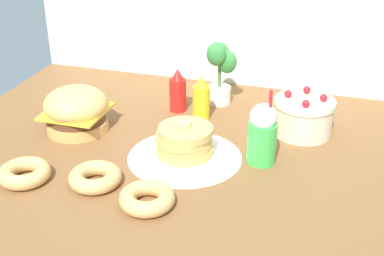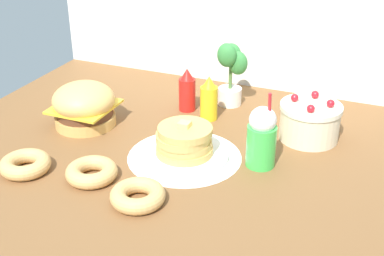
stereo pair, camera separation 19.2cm
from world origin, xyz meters
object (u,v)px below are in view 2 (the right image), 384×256
potted_plant (231,72)px  donut_chocolate (92,172)px  cream_soda_cup (262,137)px  burger (84,105)px  layer_cake (310,121)px  mustard_bottle (209,99)px  donut_pink_glaze (25,164)px  pancake_stack (184,144)px  donut_vanilla (138,195)px  ketchup_bottle (187,91)px

potted_plant → donut_chocolate: bearing=-107.0°
cream_soda_cup → potted_plant: (-0.31, 0.53, 0.05)m
burger → layer_cake: burger is taller
mustard_bottle → potted_plant: bearing=78.3°
layer_cake → mustard_bottle: size_ratio=1.25×
mustard_bottle → cream_soda_cup: bearing=-42.9°
cream_soda_cup → donut_pink_glaze: size_ratio=1.61×
pancake_stack → donut_pink_glaze: 0.65m
cream_soda_cup → burger: bearing=177.2°
burger → cream_soda_cup: cream_soda_cup is taller
burger → layer_cake: (1.01, 0.27, -0.02)m
donut_vanilla → potted_plant: potted_plant is taller
burger → donut_chocolate: (0.29, -0.40, -0.07)m
mustard_bottle → potted_plant: (0.04, 0.20, 0.08)m
ketchup_bottle → donut_chocolate: size_ratio=1.08×
mustard_bottle → donut_vanilla: bearing=-89.0°
burger → cream_soda_cup: size_ratio=0.88×
burger → potted_plant: 0.75m
donut_pink_glaze → potted_plant: potted_plant is taller
burger → donut_chocolate: 0.50m
ketchup_bottle → cream_soda_cup: (0.49, -0.38, 0.03)m
ketchup_bottle → potted_plant: 0.25m
ketchup_bottle → potted_plant: (0.18, 0.15, 0.08)m
layer_cake → ketchup_bottle: (-0.63, 0.07, 0.02)m
pancake_stack → donut_vanilla: (-0.03, -0.37, -0.03)m
mustard_bottle → potted_plant: size_ratio=0.66×
ketchup_bottle → cream_soda_cup: cream_soda_cup is taller
ketchup_bottle → donut_pink_glaze: size_ratio=1.08×
pancake_stack → cream_soda_cup: (0.31, 0.06, 0.07)m
pancake_stack → donut_vanilla: size_ratio=1.83×
donut_vanilla → potted_plant: (0.03, 0.96, 0.15)m
mustard_bottle → donut_pink_glaze: bearing=-124.6°
burger → mustard_bottle: (0.52, 0.29, 0.00)m
pancake_stack → donut_pink_glaze: bearing=-147.6°
layer_cake → donut_vanilla: (-0.48, -0.74, -0.05)m
pancake_stack → cream_soda_cup: cream_soda_cup is taller
pancake_stack → ketchup_bottle: size_ratio=1.70×
pancake_stack → donut_chocolate: size_ratio=1.83×
cream_soda_cup → donut_chocolate: 0.69m
burger → donut_vanilla: bearing=-41.7°
cream_soda_cup → ketchup_bottle: bearing=142.0°
pancake_stack → layer_cake: bearing=39.7°
donut_pink_glaze → donut_vanilla: same height
ketchup_bottle → mustard_bottle: same height
ketchup_bottle → mustard_bottle: 0.15m
donut_pink_glaze → donut_vanilla: 0.52m
donut_pink_glaze → donut_chocolate: size_ratio=1.00×
ketchup_bottle → burger: bearing=-138.3°
burger → potted_plant: potted_plant is taller
donut_pink_glaze → mustard_bottle: bearing=55.4°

